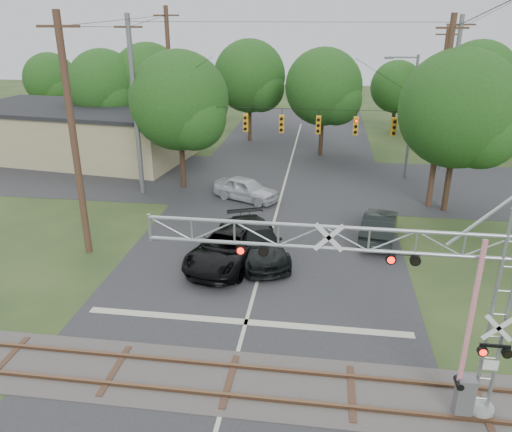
# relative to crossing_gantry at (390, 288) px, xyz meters

# --- Properties ---
(ground) EXTENTS (160.00, 160.00, 0.00)m
(ground) POSITION_rel_crossing_gantry_xyz_m (-4.76, -1.64, -4.18)
(ground) COLOR #233A1B
(ground) RESTS_ON ground
(road_main) EXTENTS (14.00, 90.00, 0.02)m
(road_main) POSITION_rel_crossing_gantry_xyz_m (-4.76, 8.36, -4.17)
(road_main) COLOR #2A2A2D
(road_main) RESTS_ON ground
(road_cross) EXTENTS (90.00, 12.00, 0.02)m
(road_cross) POSITION_rel_crossing_gantry_xyz_m (-4.76, 22.36, -4.17)
(road_cross) COLOR #2A2A2D
(road_cross) RESTS_ON ground
(railroad_track) EXTENTS (90.00, 3.20, 0.17)m
(railroad_track) POSITION_rel_crossing_gantry_xyz_m (-4.76, 0.36, -4.15)
(railroad_track) COLOR #453F3C
(railroad_track) RESTS_ON ground
(crossing_gantry) EXTENTS (10.51, 0.86, 6.72)m
(crossing_gantry) POSITION_rel_crossing_gantry_xyz_m (0.00, 0.00, 0.00)
(crossing_gantry) COLOR gray
(crossing_gantry) RESTS_ON ground
(traffic_signal_span) EXTENTS (19.34, 0.36, 11.50)m
(traffic_signal_span) POSITION_rel_crossing_gantry_xyz_m (-3.88, 18.36, 1.42)
(traffic_signal_span) COLOR slate
(traffic_signal_span) RESTS_ON ground
(pickup_black) EXTENTS (4.08, 6.49, 1.67)m
(pickup_black) POSITION_rel_crossing_gantry_xyz_m (-6.40, 8.92, -3.35)
(pickup_black) COLOR black
(pickup_black) RESTS_ON ground
(car_dark) EXTENTS (4.26, 6.08, 1.63)m
(car_dark) POSITION_rel_crossing_gantry_xyz_m (-5.14, 9.72, -3.37)
(car_dark) COLOR black
(car_dark) RESTS_ON ground
(sedan_silver) EXTENTS (4.80, 3.50, 1.52)m
(sedan_silver) POSITION_rel_crossing_gantry_xyz_m (-7.00, 17.97, -3.42)
(sedan_silver) COLOR #B9BAC1
(sedan_silver) RESTS_ON ground
(suv_dark) EXTENTS (2.51, 5.00, 1.57)m
(suv_dark) POSITION_rel_crossing_gantry_xyz_m (1.13, 12.75, -3.40)
(suv_dark) COLOR black
(suv_dark) RESTS_ON ground
(commercial_building) EXTENTS (19.53, 11.77, 4.31)m
(commercial_building) POSITION_rel_crossing_gantry_xyz_m (-22.73, 26.63, -2.02)
(commercial_building) COLOR tan
(commercial_building) RESTS_ON ground
(streetlight) EXTENTS (2.36, 0.25, 8.86)m
(streetlight) POSITION_rel_crossing_gantry_xyz_m (3.90, 24.54, 0.77)
(streetlight) COLOR slate
(streetlight) RESTS_ON ground
(utility_poles) EXTENTS (24.17, 26.70, 14.29)m
(utility_poles) POSITION_rel_crossing_gantry_xyz_m (-0.94, 20.09, 1.99)
(utility_poles) COLOR #462F20
(utility_poles) RESTS_ON ground
(treeline) EXTENTS (58.23, 29.25, 9.77)m
(treeline) POSITION_rel_crossing_gantry_xyz_m (-4.12, 30.75, 1.71)
(treeline) COLOR #382619
(treeline) RESTS_ON ground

